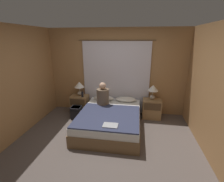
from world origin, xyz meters
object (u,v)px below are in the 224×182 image
at_px(nightstand_left, 80,104).
at_px(lamp_left, 79,86).
at_px(laptop_on_bed, 110,125).
at_px(backpack_on_floor, 76,112).
at_px(lamp_right, 153,89).
at_px(bed, 110,120).
at_px(pillow_right, 126,99).
at_px(nightstand_right, 152,109).
at_px(pillow_left, 104,98).
at_px(beer_bottle_on_left_stand, 82,94).
at_px(person_left_in_bed, 103,96).

bearing_deg(nightstand_left, lamp_left, 90.00).
relative_size(laptop_on_bed, backpack_on_floor, 0.86).
bearing_deg(backpack_on_floor, lamp_right, 11.98).
bearing_deg(bed, pillow_right, 67.05).
height_order(lamp_left, pillow_right, lamp_left).
height_order(nightstand_right, pillow_left, pillow_left).
height_order(nightstand_right, backpack_on_floor, nightstand_right).
xyz_separation_m(nightstand_left, lamp_left, (0.00, 0.06, 0.57)).
relative_size(nightstand_right, lamp_left, 1.32).
bearing_deg(nightstand_left, pillow_left, 1.89).
distance_m(nightstand_right, laptop_on_bed, 1.77).
relative_size(pillow_left, backpack_on_floor, 1.64).
relative_size(lamp_left, beer_bottle_on_left_stand, 2.01).
relative_size(nightstand_right, pillow_left, 0.93).
distance_m(nightstand_right, backpack_on_floor, 2.16).
distance_m(bed, person_left_in_bed, 0.71).
xyz_separation_m(lamp_right, backpack_on_floor, (-2.12, -0.45, -0.64)).
bearing_deg(lamp_right, person_left_in_bed, -164.15).
xyz_separation_m(nightstand_left, nightstand_right, (2.16, 0.00, 0.00)).
xyz_separation_m(pillow_right, laptop_on_bed, (-0.20, -1.51, -0.02)).
bearing_deg(backpack_on_floor, beer_bottle_on_left_stand, 72.92).
height_order(bed, lamp_right, lamp_right).
bearing_deg(lamp_right, laptop_on_bed, -121.59).
distance_m(lamp_left, lamp_right, 2.16).
bearing_deg(pillow_right, nightstand_left, -179.00).
xyz_separation_m(pillow_left, beer_bottle_on_left_stand, (-0.62, -0.11, 0.12)).
bearing_deg(pillow_left, laptop_on_bed, -72.98).
bearing_deg(nightstand_left, pillow_right, 1.00).
bearing_deg(lamp_right, pillow_right, -177.54).
bearing_deg(nightstand_left, backpack_on_floor, -84.89).
xyz_separation_m(nightstand_right, lamp_left, (-2.16, 0.06, 0.57)).
distance_m(lamp_right, person_left_in_bed, 1.42).
relative_size(bed, nightstand_right, 3.54).
xyz_separation_m(nightstand_right, pillow_right, (-0.75, 0.02, 0.24)).
bearing_deg(lamp_left, laptop_on_bed, -51.84).
bearing_deg(lamp_left, person_left_in_bed, -25.64).
xyz_separation_m(nightstand_left, beer_bottle_on_left_stand, (0.13, -0.08, 0.35)).
xyz_separation_m(bed, beer_bottle_on_left_stand, (-0.95, 0.67, 0.41)).
height_order(nightstand_left, beer_bottle_on_left_stand, beer_bottle_on_left_stand).
relative_size(pillow_left, laptop_on_bed, 1.91).
relative_size(pillow_left, pillow_right, 1.00).
bearing_deg(bed, beer_bottle_on_left_stand, 144.77).
bearing_deg(beer_bottle_on_left_stand, backpack_on_floor, -107.08).
distance_m(lamp_left, person_left_in_bed, 0.90).
bearing_deg(pillow_right, pillow_left, 180.00).
bearing_deg(beer_bottle_on_left_stand, bed, -35.23).
bearing_deg(beer_bottle_on_left_stand, lamp_right, 3.99).
bearing_deg(pillow_right, bed, -112.95).
height_order(nightstand_left, nightstand_right, same).
bearing_deg(beer_bottle_on_left_stand, pillow_left, 10.02).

